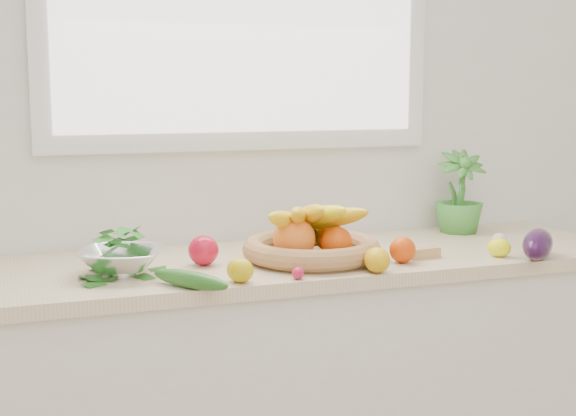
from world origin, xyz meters
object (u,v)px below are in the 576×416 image
object	(u,v)px
apple	(203,250)
fruit_basket	(311,241)
potted_herb	(460,195)
colander_with_spinach	(121,254)
cucumber	(190,280)
eggplant	(538,244)

from	to	relation	value
apple	fruit_basket	distance (m)	0.31
potted_herb	colander_with_spinach	world-z (taller)	potted_herb
apple	colander_with_spinach	world-z (taller)	colander_with_spinach
fruit_basket	colander_with_spinach	xyz separation A→B (m)	(-0.55, -0.01, 0.00)
fruit_basket	colander_with_spinach	distance (m)	0.55
fruit_basket	colander_with_spinach	bearing A→B (deg)	-179.15
cucumber	apple	bearing A→B (deg)	69.14
eggplant	cucumber	distance (m)	1.04
eggplant	potted_herb	size ratio (longest dim) A/B	0.73
apple	eggplant	xyz separation A→B (m)	(0.95, -0.25, 0.00)
colander_with_spinach	fruit_basket	bearing A→B (deg)	0.85
apple	potted_herb	world-z (taller)	potted_herb
eggplant	colander_with_spinach	distance (m)	1.20
eggplant	colander_with_spinach	size ratio (longest dim) A/B	0.79
apple	eggplant	bearing A→B (deg)	-14.63
cucumber	fruit_basket	size ratio (longest dim) A/B	0.56
cucumber	potted_herb	bearing A→B (deg)	23.57
apple	fruit_basket	xyz separation A→B (m)	(0.31, -0.04, 0.01)
eggplant	potted_herb	bearing A→B (deg)	87.94
apple	eggplant	world-z (taller)	eggplant
apple	cucumber	bearing A→B (deg)	-110.86
potted_herb	cucumber	bearing A→B (deg)	-156.43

